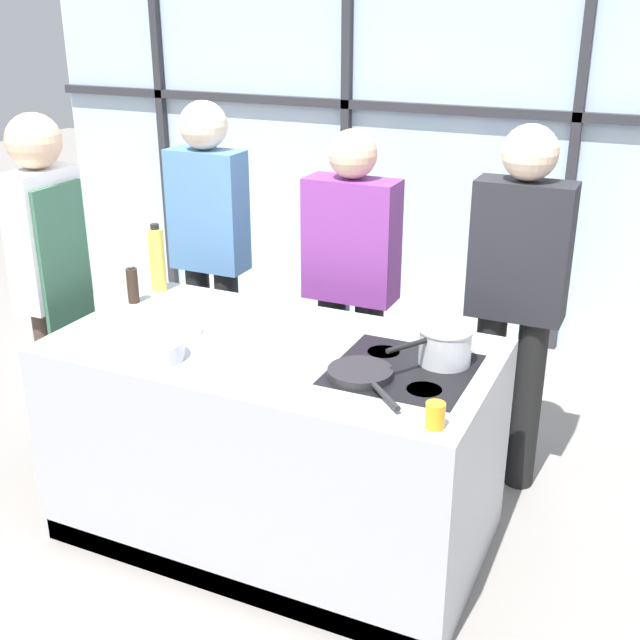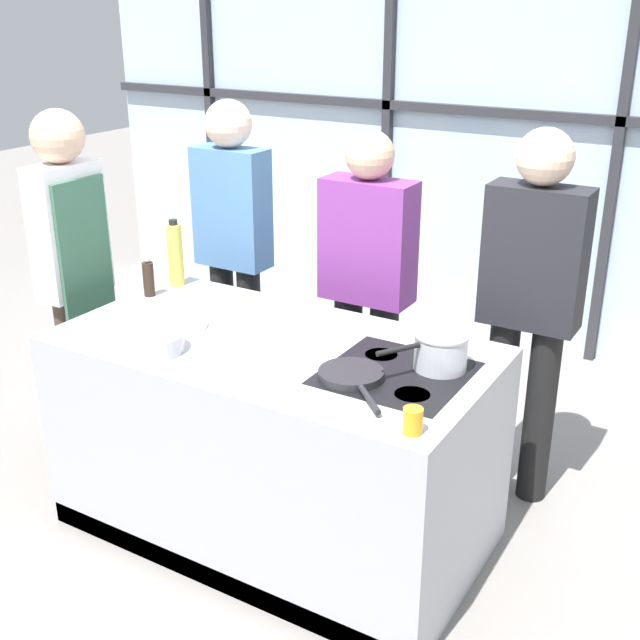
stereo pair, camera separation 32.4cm
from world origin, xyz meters
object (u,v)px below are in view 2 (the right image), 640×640
object	(u,v)px
oil_bottle	(175,254)
chef	(74,262)
mixing_bowl	(153,342)
spectator_center_left	(367,279)
frying_pan	(352,375)
pepper_grinder	(149,278)
juice_glass_near	(413,421)
spectator_far_left	(233,239)
saucepan	(440,350)
spectator_center_right	(530,297)
white_plate	(180,325)

from	to	relation	value
oil_bottle	chef	bearing A→B (deg)	-142.23
chef	mixing_bowl	size ratio (longest dim) A/B	7.09
spectator_center_left	frying_pan	size ratio (longest dim) A/B	4.63
pepper_grinder	spectator_center_left	bearing A→B (deg)	39.41
spectator_center_left	pepper_grinder	size ratio (longest dim) A/B	8.51
oil_bottle	juice_glass_near	bearing A→B (deg)	-24.46
chef	spectator_far_left	size ratio (longest dim) A/B	1.01
frying_pan	juice_glass_near	world-z (taller)	juice_glass_near
saucepan	mixing_bowl	xyz separation A→B (m)	(-1.05, -0.43, -0.04)
saucepan	chef	bearing A→B (deg)	-178.00
chef	spectator_center_right	size ratio (longest dim) A/B	1.02
white_plate	juice_glass_near	xyz separation A→B (m)	(1.24, -0.31, 0.04)
mixing_bowl	spectator_far_left	bearing A→B (deg)	111.44
spectator_center_left	white_plate	bearing A→B (deg)	64.04
saucepan	mixing_bowl	distance (m)	1.13
spectator_center_left	spectator_center_right	xyz separation A→B (m)	(0.81, 0.00, 0.06)
white_plate	oil_bottle	size ratio (longest dim) A/B	0.73
white_plate	mixing_bowl	distance (m)	0.26
spectator_center_left	juice_glass_near	xyz separation A→B (m)	(0.80, -1.21, 0.01)
white_plate	pepper_grinder	world-z (taller)	pepper_grinder
spectator_center_right	juice_glass_near	bearing A→B (deg)	89.53
white_plate	oil_bottle	bearing A→B (deg)	131.32
spectator_center_left	oil_bottle	world-z (taller)	spectator_center_left
chef	juice_glass_near	xyz separation A→B (m)	(1.98, -0.43, -0.09)
frying_pan	chef	bearing A→B (deg)	173.37
white_plate	pepper_grinder	distance (m)	0.45
oil_bottle	pepper_grinder	distance (m)	0.20
spectator_center_left	saucepan	xyz separation A→B (m)	(0.68, -0.71, 0.05)
spectator_center_right	white_plate	world-z (taller)	spectator_center_right
spectator_center_right	juice_glass_near	world-z (taller)	spectator_center_right
mixing_bowl	oil_bottle	size ratio (longest dim) A/B	0.75
pepper_grinder	chef	bearing A→B (deg)	-163.70
chef	oil_bottle	xyz separation A→B (m)	(0.38, 0.30, 0.02)
white_plate	mixing_bowl	xyz separation A→B (m)	(0.07, -0.25, 0.03)
chef	juice_glass_near	world-z (taller)	chef
saucepan	juice_glass_near	bearing A→B (deg)	-76.85
pepper_grinder	oil_bottle	bearing A→B (deg)	86.94
spectator_far_left	oil_bottle	xyz separation A→B (m)	(0.01, -0.48, 0.05)
frying_pan	oil_bottle	world-z (taller)	oil_bottle
spectator_center_left	white_plate	xyz separation A→B (m)	(-0.44, -0.89, -0.02)
frying_pan	white_plate	bearing A→B (deg)	175.51
juice_glass_near	mixing_bowl	bearing A→B (deg)	176.86
saucepan	white_plate	xyz separation A→B (m)	(-1.12, -0.19, -0.07)
juice_glass_near	saucepan	bearing A→B (deg)	103.15
chef	spectator_center_right	xyz separation A→B (m)	(1.99, 0.77, -0.05)
spectator_center_left	juice_glass_near	world-z (taller)	spectator_center_left
frying_pan	mixing_bowl	world-z (taller)	mixing_bowl
spectator_far_left	spectator_center_left	size ratio (longest dim) A/B	1.05
pepper_grinder	white_plate	bearing A→B (deg)	-31.34
spectator_center_left	saucepan	size ratio (longest dim) A/B	4.73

